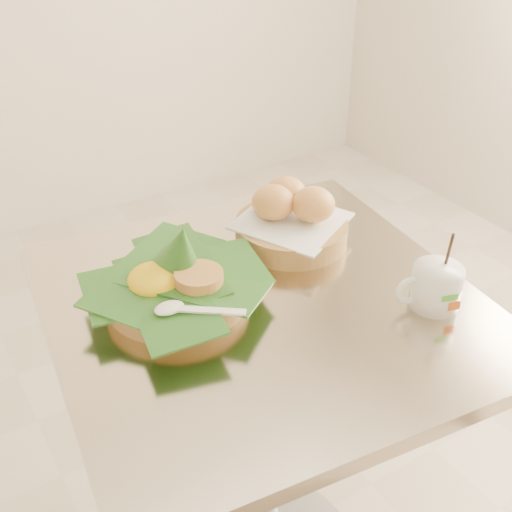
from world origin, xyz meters
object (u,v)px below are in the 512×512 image
rice_basket (176,280)px  bread_basket (291,219)px  cafe_table (262,395)px  coffee_mug (435,286)px

rice_basket → bread_basket: (0.27, 0.06, 0.00)m
cafe_table → bread_basket: (0.15, 0.14, 0.27)m
coffee_mug → bread_basket: bearing=105.2°
bread_basket → coffee_mug: size_ratio=1.72×
rice_basket → coffee_mug: (0.36, -0.24, -0.00)m
cafe_table → coffee_mug: coffee_mug is taller
cafe_table → bread_basket: bread_basket is taller
cafe_table → coffee_mug: 0.38m
bread_basket → rice_basket: bearing=-167.3°
cafe_table → bread_basket: 0.34m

